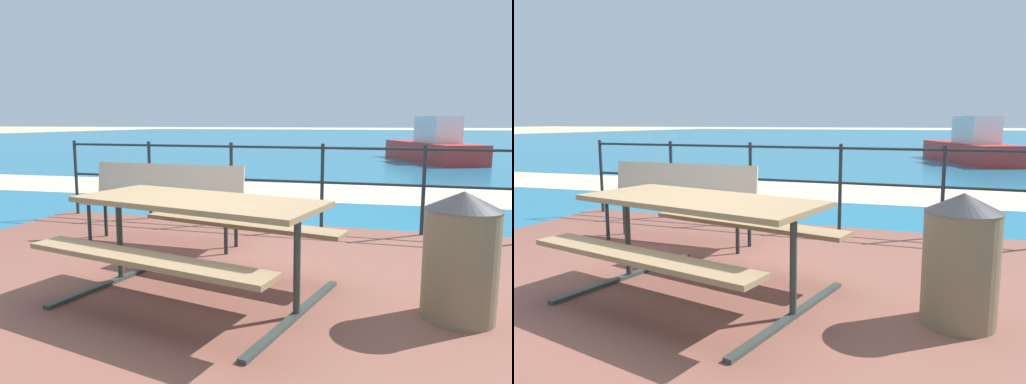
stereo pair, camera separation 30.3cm
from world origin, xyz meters
TOP-DOWN VIEW (x-y plane):
  - ground_plane at (0.00, 0.00)m, footprint 240.00×240.00m
  - patio_paving at (0.00, 0.00)m, footprint 6.40×5.20m
  - sea_water at (0.00, 40.00)m, footprint 90.00×90.00m
  - beach_strip at (0.00, 5.91)m, footprint 54.06×5.14m
  - picnic_table at (0.05, -0.14)m, footprint 2.12×1.84m
  - park_bench at (-0.95, 1.27)m, footprint 1.77×0.45m
  - railing_fence at (0.00, 2.45)m, footprint 5.94×0.04m
  - trash_bin at (1.88, -0.03)m, footprint 0.49×0.49m
  - boat_near at (2.66, 14.53)m, footprint 3.21×5.57m

SIDE VIEW (x-z plane):
  - ground_plane at x=0.00m, z-range 0.00..0.00m
  - sea_water at x=0.00m, z-range 0.00..0.01m
  - beach_strip at x=0.00m, z-range 0.00..0.01m
  - patio_paving at x=0.00m, z-range 0.00..0.06m
  - trash_bin at x=1.88m, z-range 0.06..0.93m
  - boat_near at x=2.66m, z-range -0.27..1.30m
  - park_bench at x=-0.95m, z-range 0.16..1.02m
  - picnic_table at x=0.05m, z-range 0.27..1.02m
  - railing_fence at x=0.00m, z-range 0.19..1.25m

